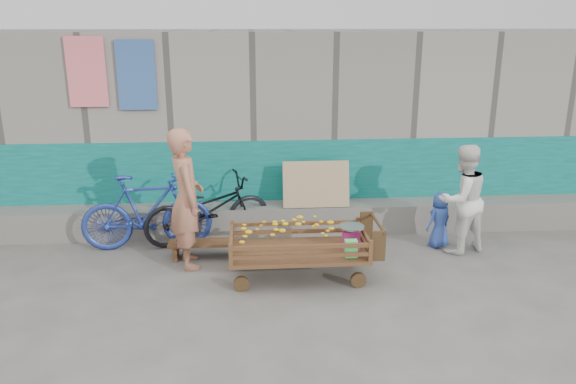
{
  "coord_description": "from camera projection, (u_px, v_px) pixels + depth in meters",
  "views": [
    {
      "loc": [
        -0.71,
        -5.82,
        3.15
      ],
      "look_at": [
        -0.2,
        1.2,
        1.0
      ],
      "focal_mm": 35.0,
      "sensor_mm": 36.0,
      "label": 1
    }
  ],
  "objects": [
    {
      "name": "ground",
      "position": [
        312.0,
        304.0,
        6.52
      ],
      "size": [
        80.0,
        80.0,
        0.0
      ],
      "primitive_type": "plane",
      "color": "#55524D",
      "rests_on": "ground"
    },
    {
      "name": "bicycle_blue",
      "position": [
        147.0,
        212.0,
        7.98
      ],
      "size": [
        1.87,
        0.7,
        1.1
      ],
      "primitive_type": "imported",
      "rotation": [
        0.0,
        0.0,
        1.67
      ],
      "color": "#273E9B",
      "rests_on": "ground"
    },
    {
      "name": "woman",
      "position": [
        462.0,
        199.0,
        7.8
      ],
      "size": [
        0.9,
        0.8,
        1.55
      ],
      "primitive_type": "imported",
      "rotation": [
        0.0,
        0.0,
        3.48
      ],
      "color": "white",
      "rests_on": "ground"
    },
    {
      "name": "child",
      "position": [
        440.0,
        220.0,
        8.07
      ],
      "size": [
        0.48,
        0.42,
        0.82
      ],
      "primitive_type": "imported",
      "rotation": [
        0.0,
        0.0,
        3.62
      ],
      "color": "#2F4EAB",
      "rests_on": "ground"
    },
    {
      "name": "banana_cart",
      "position": [
        296.0,
        238.0,
        7.02
      ],
      "size": [
        1.89,
        0.86,
        0.8
      ],
      "color": "#502C1C",
      "rests_on": "ground"
    },
    {
      "name": "building_wall",
      "position": [
        287.0,
        120.0,
        9.96
      ],
      "size": [
        12.0,
        3.5,
        3.0
      ],
      "color": "gray",
      "rests_on": "ground"
    },
    {
      "name": "bicycle_dark",
      "position": [
        208.0,
        209.0,
        8.24
      ],
      "size": [
        2.0,
        1.24,
        0.99
      ],
      "primitive_type": "imported",
      "rotation": [
        0.0,
        0.0,
        1.9
      ],
      "color": "black",
      "rests_on": "ground"
    },
    {
      "name": "vendor_man",
      "position": [
        186.0,
        199.0,
        7.31
      ],
      "size": [
        0.6,
        0.77,
        1.87
      ],
      "primitive_type": "imported",
      "rotation": [
        0.0,
        0.0,
        1.82
      ],
      "color": "#B97558",
      "rests_on": "ground"
    },
    {
      "name": "bench",
      "position": [
        204.0,
        246.0,
        7.75
      ],
      "size": [
        0.96,
        0.29,
        0.24
      ],
      "color": "#502C1C",
      "rests_on": "ground"
    }
  ]
}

